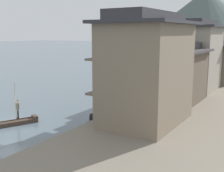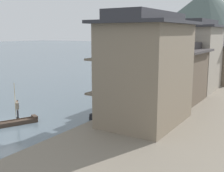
# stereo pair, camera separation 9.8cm
# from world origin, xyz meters

# --- Properties ---
(ground_plane) EXTENTS (400.00, 400.00, 0.00)m
(ground_plane) POSITION_xyz_m (0.00, 0.00, 0.00)
(ground_plane) COLOR slate
(boat_foreground_poled) EXTENTS (2.97, 5.08, 0.53)m
(boat_foreground_poled) POSITION_xyz_m (0.21, -0.10, 0.17)
(boat_foreground_poled) COLOR #423328
(boat_foreground_poled) RESTS_ON ground
(boatman_person) EXTENTS (0.53, 0.36, 3.04)m
(boatman_person) POSITION_xyz_m (0.60, 0.79, 1.53)
(boatman_person) COLOR black
(boatman_person) RESTS_ON boat_foreground_poled
(boat_moored_nearest) EXTENTS (0.87, 5.75, 0.35)m
(boat_moored_nearest) POSITION_xyz_m (4.86, 25.41, 0.12)
(boat_moored_nearest) COLOR brown
(boat_moored_nearest) RESTS_ON ground
(boat_moored_second) EXTENTS (1.57, 4.98, 0.72)m
(boat_moored_second) POSITION_xyz_m (4.51, 16.71, 0.24)
(boat_moored_second) COLOR #232326
(boat_moored_second) RESTS_ON ground
(boat_moored_third) EXTENTS (1.71, 4.02, 0.79)m
(boat_moored_third) POSITION_xyz_m (5.22, 6.96, 0.29)
(boat_moored_third) COLOR #232326
(boat_moored_third) RESTS_ON ground
(boat_moored_far) EXTENTS (1.80, 4.74, 0.61)m
(boat_moored_far) POSITION_xyz_m (4.45, 39.98, 0.20)
(boat_moored_far) COLOR #232326
(boat_moored_far) RESTS_ON ground
(boat_midriver_drifting) EXTENTS (1.15, 5.18, 0.74)m
(boat_midriver_drifting) POSITION_xyz_m (1.58, 46.29, 0.25)
(boat_midriver_drifting) COLOR #423328
(boat_midriver_drifting) RESTS_ON ground
(house_waterfront_nearest) EXTENTS (6.39, 8.37, 8.74)m
(house_waterfront_nearest) POSITION_xyz_m (10.37, 5.58, 4.88)
(house_waterfront_nearest) COLOR #7F705B
(house_waterfront_nearest) RESTS_ON riverbank_right
(house_waterfront_second) EXTENTS (5.66, 7.27, 6.14)m
(house_waterfront_second) POSITION_xyz_m (10.01, 14.01, 3.59)
(house_waterfront_second) COLOR brown
(house_waterfront_second) RESTS_ON riverbank_right
(house_waterfront_tall) EXTENTS (5.60, 7.81, 8.74)m
(house_waterfront_tall) POSITION_xyz_m (9.97, 21.22, 4.89)
(house_waterfront_tall) COLOR gray
(house_waterfront_tall) RESTS_ON riverbank_right
(house_waterfront_narrow) EXTENTS (6.14, 6.78, 6.14)m
(house_waterfront_narrow) POSITION_xyz_m (10.25, 28.08, 3.59)
(house_waterfront_narrow) COLOR #7F705B
(house_waterfront_narrow) RESTS_ON riverbank_right
(mooring_post_dock_near) EXTENTS (0.20, 0.20, 0.87)m
(mooring_post_dock_near) POSITION_xyz_m (6.82, 4.50, 1.03)
(mooring_post_dock_near) COLOR #473828
(mooring_post_dock_near) RESTS_ON riverbank_right
(mooring_post_dock_mid) EXTENTS (0.20, 0.20, 0.77)m
(mooring_post_dock_mid) POSITION_xyz_m (6.82, 16.30, 0.97)
(mooring_post_dock_mid) COLOR #473828
(mooring_post_dock_mid) RESTS_ON riverbank_right
(stone_bridge) EXTENTS (28.11, 2.40, 4.91)m
(stone_bridge) POSITION_xyz_m (0.00, 67.65, 3.26)
(stone_bridge) COLOR gray
(stone_bridge) RESTS_ON ground
(hill_far_west) EXTENTS (62.61, 62.61, 24.23)m
(hill_far_west) POSITION_xyz_m (-10.86, 102.60, 12.11)
(hill_far_west) COLOR #4C5B56
(hill_far_west) RESTS_ON ground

